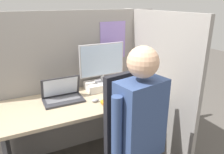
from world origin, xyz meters
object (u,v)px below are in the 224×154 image
at_px(paper_box, 103,85).
at_px(laptop, 63,96).
at_px(stapler, 136,83).
at_px(person, 143,132).
at_px(monitor, 102,62).
at_px(carrot_toy, 105,105).
at_px(office_chair, 133,146).

bearing_deg(paper_box, laptop, -166.97).
bearing_deg(stapler, paper_box, 168.31).
bearing_deg(person, stapler, 60.23).
bearing_deg(laptop, monitor, 13.37).
distance_m(monitor, laptop, 0.53).
height_order(laptop, carrot_toy, laptop).
height_order(monitor, stapler, monitor).
bearing_deg(laptop, carrot_toy, -44.02).
distance_m(paper_box, stapler, 0.39).
height_order(carrot_toy, office_chair, office_chair).
bearing_deg(person, monitor, 82.81).
xyz_separation_m(paper_box, stapler, (0.38, -0.08, -0.02)).
bearing_deg(person, laptop, 111.65).
distance_m(monitor, carrot_toy, 0.51).
xyz_separation_m(stapler, person, (-0.50, -0.88, 0.04)).
distance_m(laptop, carrot_toy, 0.43).
relative_size(laptop, stapler, 2.18).
bearing_deg(monitor, carrot_toy, -110.33).
bearing_deg(paper_box, monitor, 90.00).
height_order(paper_box, laptop, laptop).
distance_m(monitor, stapler, 0.48).
bearing_deg(office_chair, laptop, 118.42).
bearing_deg(person, paper_box, 82.79).
bearing_deg(monitor, person, -97.19).
height_order(monitor, laptop, monitor).
xyz_separation_m(office_chair, person, (-0.03, -0.17, 0.24)).
relative_size(monitor, person, 0.35).
bearing_deg(office_chair, monitor, 83.53).
bearing_deg(office_chair, person, -100.51).
bearing_deg(stapler, person, -119.77).
height_order(carrot_toy, person, person).
xyz_separation_m(monitor, person, (-0.12, -0.96, -0.24)).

